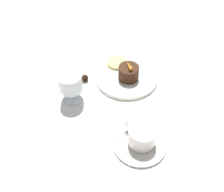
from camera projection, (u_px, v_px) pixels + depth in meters
name	position (u px, v px, depth m)	size (l,w,h in m)	color
ground_plane	(128.00, 82.00, 0.92)	(3.00, 3.00, 0.00)	white
dinner_plate	(126.00, 76.00, 0.93)	(0.22, 0.22, 0.01)	white
saucer	(140.00, 143.00, 0.75)	(0.16, 0.16, 0.01)	white
coffee_cup	(142.00, 135.00, 0.72)	(0.11, 0.08, 0.06)	white
spoon	(129.00, 131.00, 0.77)	(0.04, 0.11, 0.00)	silver
wine_glass	(71.00, 84.00, 0.82)	(0.08, 0.08, 0.10)	silver
fork	(154.00, 107.00, 0.84)	(0.05, 0.18, 0.01)	silver
dessert_cake	(129.00, 73.00, 0.90)	(0.07, 0.07, 0.05)	#381E0F
carrot_garnish	(129.00, 66.00, 0.88)	(0.05, 0.03, 0.02)	orange
pineapple_slice	(117.00, 63.00, 0.97)	(0.07, 0.07, 0.01)	#EFE075
chocolate_truffle	(85.00, 78.00, 0.92)	(0.02, 0.02, 0.02)	black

